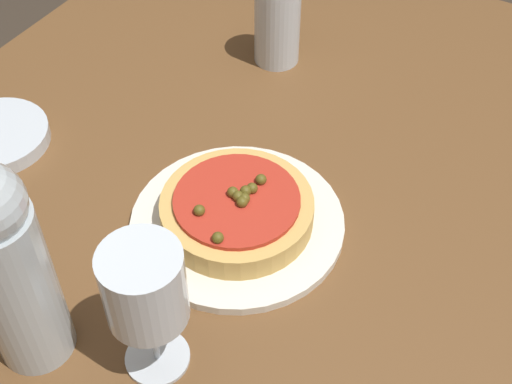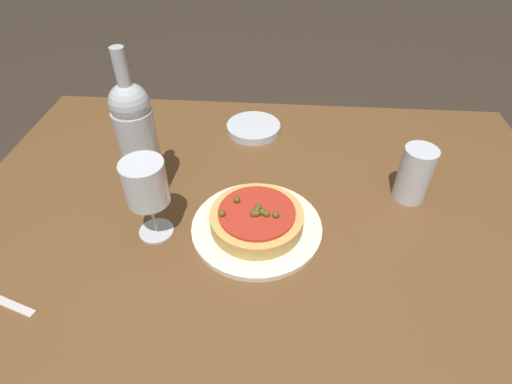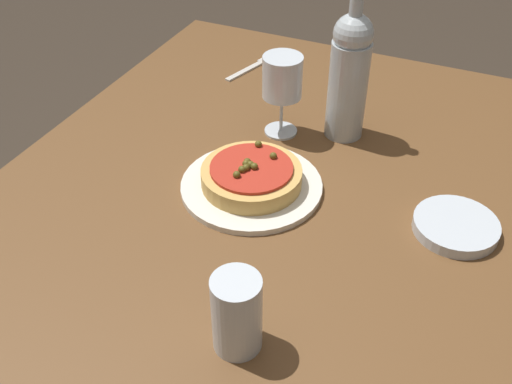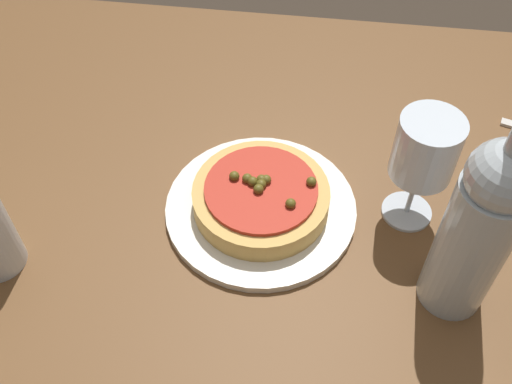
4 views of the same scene
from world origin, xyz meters
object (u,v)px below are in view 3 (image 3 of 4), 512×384
Objects in this scene: wine_bottle at (349,74)px; wine_glass at (282,79)px; dinner_plate at (252,186)px; water_cup at (237,314)px; fork at (255,66)px; side_bowl at (456,226)px; dining_table at (261,230)px; pizza at (251,175)px.

wine_glass is at bearing 111.98° from wine_bottle.
wine_glass is (0.20, 0.02, 0.12)m from dinner_plate.
water_cup reaches higher than fork.
water_cup is at bearing -158.79° from dinner_plate.
dinner_plate is at bearing -139.25° from fork.
water_cup reaches higher than dinner_plate.
side_bowl is at bearing -84.29° from dinner_plate.
water_cup reaches higher than dining_table.
pizza is 0.29m from wine_bottle.
dining_table is at bearing -115.36° from pizza.
pizza is at bearing 95.70° from side_bowl.
pizza is at bearing 21.21° from water_cup.
wine_glass reaches higher than side_bowl.
wine_bottle is 0.59m from water_cup.
water_cup is 0.72× the size of fork.
dining_table is 0.36m from side_bowl.
wine_glass is 0.56m from water_cup.
pizza reaches higher than side_bowl.
pizza is 1.28× the size of side_bowl.
wine_bottle is (0.05, -0.12, 0.02)m from wine_glass.
wine_bottle is 1.88× the size of fork.
wine_glass is (0.21, 0.05, 0.21)m from dining_table.
dinner_plate reaches higher than dining_table.
pizza is at bearing 36.89° from dinner_plate.
wine_bottle reaches higher than dinner_plate.
wine_glass is 0.99× the size of fork.
pizza reaches higher than dinner_plate.
water_cup is at bearing 146.63° from side_bowl.
side_bowl is at bearing -112.87° from wine_glass.
dining_table is at bearing 17.87° from water_cup.
wine_bottle is at bearing -107.08° from fork.
water_cup is (-0.53, -0.15, -0.06)m from wine_glass.
dining_table is at bearing -167.13° from wine_glass.
wine_bottle is at bearing 2.85° from water_cup.
wine_bottle is at bearing -21.45° from pizza.
wine_bottle is (0.25, -0.10, 0.13)m from dinner_plate.
water_cup is at bearing -140.17° from fork.
side_bowl is (0.04, -0.37, 0.00)m from dinner_plate.
wine_glass is (0.20, 0.02, 0.09)m from pizza.
wine_glass is 1.37× the size of water_cup.
fork is at bearing 53.58° from side_bowl.
wine_glass is 0.53× the size of wine_bottle.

